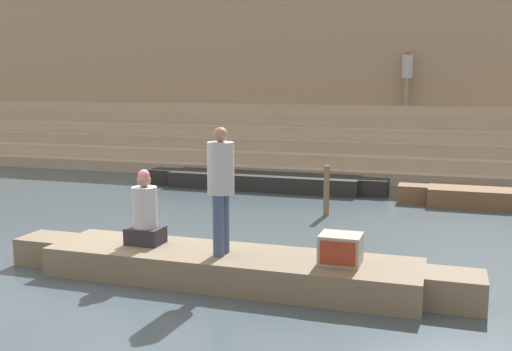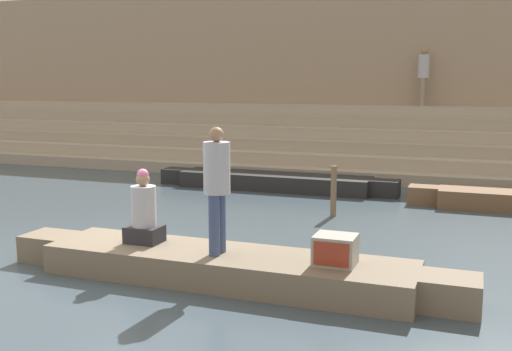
{
  "view_description": "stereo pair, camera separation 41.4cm",
  "coord_description": "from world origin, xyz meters",
  "px_view_note": "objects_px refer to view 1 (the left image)",
  "views": [
    {
      "loc": [
        4.8,
        -7.83,
        2.71
      ],
      "look_at": [
        1.99,
        0.81,
        1.31
      ],
      "focal_mm": 42.0,
      "sensor_mm": 36.0,
      "label": 1
    },
    {
      "loc": [
        5.19,
        -7.7,
        2.71
      ],
      "look_at": [
        1.99,
        0.81,
        1.31
      ],
      "focal_mm": 42.0,
      "sensor_mm": 36.0,
      "label": 2
    }
  ],
  "objects_px": {
    "rowboat_main": "(229,266)",
    "moored_boat_distant": "(263,181)",
    "mooring_post": "(326,191)",
    "person_on_steps": "(407,73)",
    "person_standing": "(221,182)",
    "tv_set": "(341,249)",
    "person_rowing": "(145,215)"
  },
  "relations": [
    {
      "from": "moored_boat_distant",
      "to": "person_rowing",
      "type": "bearing_deg",
      "value": -89.88
    },
    {
      "from": "rowboat_main",
      "to": "person_rowing",
      "type": "distance_m",
      "value": 1.46
    },
    {
      "from": "tv_set",
      "to": "person_standing",
      "type": "bearing_deg",
      "value": -176.48
    },
    {
      "from": "mooring_post",
      "to": "person_standing",
      "type": "bearing_deg",
      "value": -96.37
    },
    {
      "from": "person_standing",
      "to": "person_rowing",
      "type": "distance_m",
      "value": 1.37
    },
    {
      "from": "rowboat_main",
      "to": "person_standing",
      "type": "height_order",
      "value": "person_standing"
    },
    {
      "from": "mooring_post",
      "to": "person_on_steps",
      "type": "height_order",
      "value": "person_on_steps"
    },
    {
      "from": "rowboat_main",
      "to": "person_on_steps",
      "type": "distance_m",
      "value": 12.61
    },
    {
      "from": "rowboat_main",
      "to": "mooring_post",
      "type": "xyz_separation_m",
      "value": [
        0.44,
        4.56,
        0.3
      ]
    },
    {
      "from": "rowboat_main",
      "to": "person_on_steps",
      "type": "height_order",
      "value": "person_on_steps"
    },
    {
      "from": "tv_set",
      "to": "mooring_post",
      "type": "relative_size",
      "value": 0.51
    },
    {
      "from": "tv_set",
      "to": "moored_boat_distant",
      "type": "xyz_separation_m",
      "value": [
        -3.26,
        7.14,
        -0.39
      ]
    },
    {
      "from": "tv_set",
      "to": "moored_boat_distant",
      "type": "bearing_deg",
      "value": 115.18
    },
    {
      "from": "rowboat_main",
      "to": "person_standing",
      "type": "xyz_separation_m",
      "value": [
        -0.08,
        -0.08,
        1.18
      ]
    },
    {
      "from": "person_standing",
      "to": "rowboat_main",
      "type": "bearing_deg",
      "value": 59.38
    },
    {
      "from": "person_rowing",
      "to": "mooring_post",
      "type": "bearing_deg",
      "value": 85.08
    },
    {
      "from": "tv_set",
      "to": "mooring_post",
      "type": "bearing_deg",
      "value": 104.15
    },
    {
      "from": "moored_boat_distant",
      "to": "mooring_post",
      "type": "bearing_deg",
      "value": -53.13
    },
    {
      "from": "person_standing",
      "to": "moored_boat_distant",
      "type": "height_order",
      "value": "person_standing"
    },
    {
      "from": "tv_set",
      "to": "mooring_post",
      "type": "height_order",
      "value": "mooring_post"
    },
    {
      "from": "rowboat_main",
      "to": "moored_boat_distant",
      "type": "height_order",
      "value": "rowboat_main"
    },
    {
      "from": "moored_boat_distant",
      "to": "mooring_post",
      "type": "relative_size",
      "value": 6.08
    },
    {
      "from": "rowboat_main",
      "to": "person_on_steps",
      "type": "bearing_deg",
      "value": 82.64
    },
    {
      "from": "tv_set",
      "to": "person_on_steps",
      "type": "height_order",
      "value": "person_on_steps"
    },
    {
      "from": "tv_set",
      "to": "person_on_steps",
      "type": "xyz_separation_m",
      "value": [
        -0.1,
        12.21,
        2.45
      ]
    },
    {
      "from": "person_rowing",
      "to": "moored_boat_distant",
      "type": "distance_m",
      "value": 7.1
    },
    {
      "from": "person_standing",
      "to": "person_on_steps",
      "type": "height_order",
      "value": "person_on_steps"
    },
    {
      "from": "rowboat_main",
      "to": "moored_boat_distant",
      "type": "distance_m",
      "value": 7.34
    },
    {
      "from": "person_standing",
      "to": "mooring_post",
      "type": "relative_size",
      "value": 1.66
    },
    {
      "from": "rowboat_main",
      "to": "mooring_post",
      "type": "relative_size",
      "value": 6.36
    },
    {
      "from": "person_standing",
      "to": "moored_boat_distant",
      "type": "relative_size",
      "value": 0.27
    },
    {
      "from": "person_rowing",
      "to": "tv_set",
      "type": "relative_size",
      "value": 2.05
    }
  ]
}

